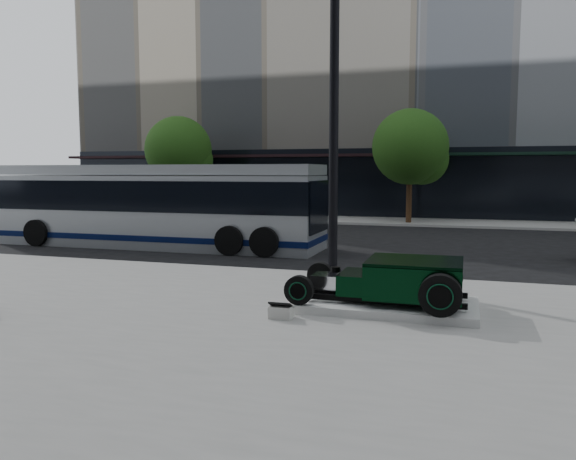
% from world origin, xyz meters
% --- Properties ---
extents(ground, '(120.00, 120.00, 0.00)m').
position_xyz_m(ground, '(0.00, 0.00, 0.00)').
color(ground, black).
rests_on(ground, ground).
extents(sidewalk_near, '(70.00, 17.00, 0.12)m').
position_xyz_m(sidewalk_near, '(0.00, -10.50, 0.06)').
color(sidewalk_near, gray).
rests_on(sidewalk_near, ground).
extents(sidewalk_far, '(70.00, 4.00, 0.12)m').
position_xyz_m(sidewalk_far, '(0.00, 14.00, 0.06)').
color(sidewalk_far, gray).
rests_on(sidewalk_far, ground).
extents(street_trees, '(29.80, 3.80, 5.70)m').
position_xyz_m(street_trees, '(1.15, 13.07, 3.77)').
color(street_trees, black).
rests_on(street_trees, sidewalk_far).
extents(display_plinth, '(3.40, 1.80, 0.15)m').
position_xyz_m(display_plinth, '(2.35, -5.44, 0.20)').
color(display_plinth, silver).
rests_on(display_plinth, sidewalk_near).
extents(hot_rod, '(3.22, 2.00, 0.81)m').
position_xyz_m(hot_rod, '(2.68, -5.44, 0.70)').
color(hot_rod, black).
rests_on(hot_rod, display_plinth).
extents(info_plaque, '(0.41, 0.31, 0.31)m').
position_xyz_m(info_plaque, '(0.71, -6.69, 0.24)').
color(info_plaque, silver).
rests_on(info_plaque, sidewalk_near).
extents(lamppost, '(0.41, 0.41, 7.51)m').
position_xyz_m(lamppost, '(0.66, -2.49, 3.59)').
color(lamppost, black).
rests_on(lamppost, sidewalk_near).
extents(transit_bus, '(12.12, 2.88, 2.92)m').
position_xyz_m(transit_bus, '(-6.85, 1.91, 1.49)').
color(transit_bus, '#A4A9AD').
rests_on(transit_bus, ground).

